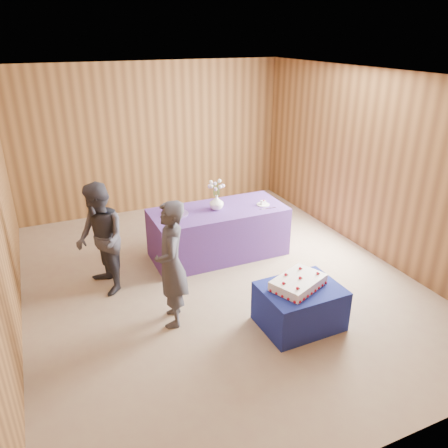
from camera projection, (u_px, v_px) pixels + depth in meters
ground at (217, 280)px, 6.05m from camera, size 6.00×6.00×0.00m
room_shell at (217, 152)px, 5.32m from camera, size 5.04×6.04×2.72m
cake_table at (300, 306)px, 5.04m from camera, size 0.91×0.72×0.50m
serving_table at (218, 232)px, 6.59m from camera, size 2.00×0.90×0.75m
sheet_cake at (298, 282)px, 4.93m from camera, size 0.74×0.64×0.15m
vase at (217, 202)px, 6.39m from camera, size 0.27×0.27×0.22m
flower_spray at (216, 185)px, 6.29m from camera, size 0.25×0.25×0.19m
platter at (175, 214)px, 6.25m from camera, size 0.45×0.45×0.02m
plate at (263, 205)px, 6.59m from camera, size 0.21×0.21×0.01m
cake_slice at (263, 202)px, 6.58m from camera, size 0.07×0.06×0.08m
knife at (268, 208)px, 6.46m from camera, size 0.26×0.05×0.00m
guest_left at (171, 265)px, 4.90m from camera, size 0.50×0.63×1.51m
guest_right at (100, 240)px, 5.53m from camera, size 0.68×0.81×1.48m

